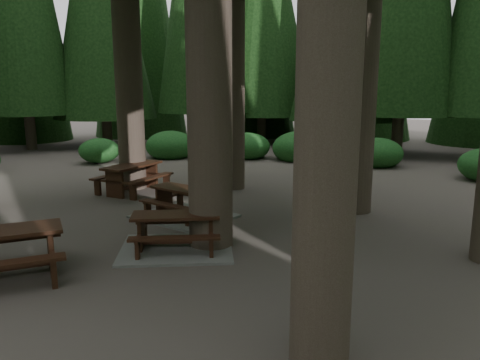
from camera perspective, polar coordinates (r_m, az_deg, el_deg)
The scene contains 5 objects.
ground at distance 9.49m, azimuth -8.28°, elevation -7.49°, with size 80.00×80.00×0.00m, color #4E453F.
picnic_table_a at distance 8.97m, azimuth -7.77°, elevation -7.04°, with size 2.69×2.59×0.71m.
picnic_table_b at distance 13.95m, azimuth -12.96°, elevation 0.74°, with size 1.63×1.98×0.83m.
picnic_table_c at distance 11.13m, azimuth -6.83°, elevation -3.37°, with size 2.29×1.97×0.71m.
shrub_ring at distance 9.57m, azimuth -2.23°, elevation -4.71°, with size 23.86×24.64×1.49m.
Camera 1 is at (5.58, -7.05, 3.04)m, focal length 35.00 mm.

